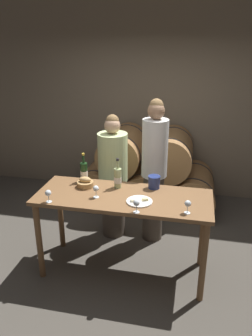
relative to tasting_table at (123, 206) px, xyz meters
The scene contains 15 objects.
ground_plane 0.80m from the tasting_table, ahead, with size 10.00×10.00×0.00m, color #4C473F.
stone_wall_back 2.36m from the tasting_table, 90.00° to the left, with size 10.00×0.12×3.20m.
barrel_stack 1.64m from the tasting_table, 90.00° to the left, with size 2.05×0.96×1.19m.
tasting_table is the anchor object (origin of this frame).
person_left 0.77m from the tasting_table, 112.10° to the left, with size 0.36×0.36×1.59m.
person_right 0.76m from the tasting_table, 72.53° to the left, with size 0.31×0.31×1.80m.
wine_bottle_red 0.62m from the tasting_table, 152.28° to the left, with size 0.08×0.08×0.33m.
wine_bottle_white 0.31m from the tasting_table, 118.89° to the left, with size 0.08×0.08×0.33m.
blue_crock 0.43m from the tasting_table, 41.24° to the left, with size 0.13×0.13×0.14m.
bread_basket 0.49m from the tasting_table, 164.61° to the left, with size 0.18×0.18×0.12m.
cheese_plate 0.25m from the tasting_table, 29.49° to the right, with size 0.26×0.26×0.04m.
wine_glass_far_left 0.77m from the tasting_table, 156.98° to the right, with size 0.06×0.06×0.13m.
wine_glass_left 0.35m from the tasting_table, 159.91° to the right, with size 0.06×0.06×0.13m.
wine_glass_center 0.43m from the tasting_table, 58.05° to the right, with size 0.06×0.06×0.13m.
wine_glass_right 0.73m from the tasting_table, 19.27° to the right, with size 0.06×0.06×0.13m.
Camera 1 is at (0.66, -2.93, 2.41)m, focal length 35.00 mm.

